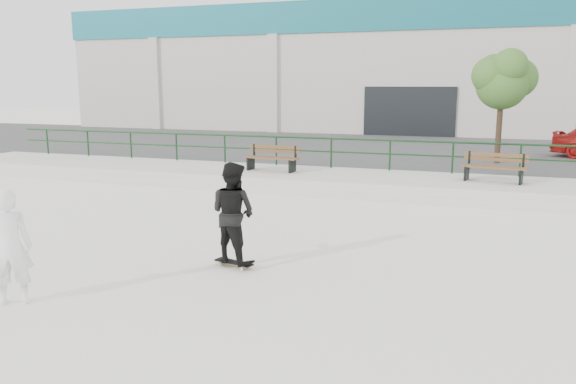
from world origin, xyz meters
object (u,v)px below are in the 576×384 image
at_px(bench_left, 272,158).
at_px(bench_right, 494,168).
at_px(skateboard, 234,263).
at_px(standing_skater, 233,213).
at_px(tree, 503,78).
at_px(seated_skater, 9,247).

distance_m(bench_left, bench_right, 6.91).
bearing_deg(bench_left, skateboard, -69.46).
relative_size(bench_right, standing_skater, 1.02).
distance_m(tree, skateboard, 13.95).
distance_m(bench_left, standing_skater, 8.49).
xyz_separation_m(bench_right, seated_skater, (-7.07, -11.00, -0.02)).
bearing_deg(bench_left, standing_skater, -69.46).
distance_m(skateboard, standing_skater, 0.95).
relative_size(bench_left, skateboard, 2.31).
relative_size(bench_left, seated_skater, 1.03).
bearing_deg(bench_right, skateboard, -108.88).
distance_m(bench_right, seated_skater, 13.08).
bearing_deg(standing_skater, bench_left, -57.60).
xyz_separation_m(tree, standing_skater, (-4.82, -12.62, -2.51)).
bearing_deg(standing_skater, tree, -94.22).
bearing_deg(bench_left, seated_skater, -86.04).
xyz_separation_m(bench_right, skateboard, (-4.61, -8.29, -0.84)).
height_order(tree, seated_skater, tree).
height_order(bench_right, skateboard, bench_right).
bearing_deg(skateboard, seated_skater, -118.01).
bearing_deg(seated_skater, bench_right, -155.54).
bearing_deg(bench_right, seated_skater, -112.54).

